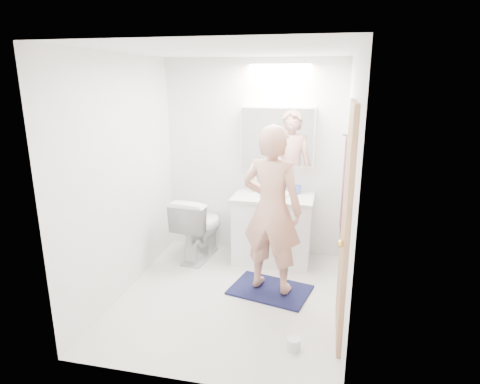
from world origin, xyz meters
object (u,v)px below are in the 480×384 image
(vanity_cabinet, at_px, (272,230))
(person, at_px, (272,210))
(toothbrush_cup, at_px, (297,190))
(toilet_paper_roll, at_px, (294,344))
(toilet, at_px, (199,227))
(soap_bottle_b, at_px, (259,184))
(soap_bottle_a, at_px, (255,183))
(medicine_cabinet, at_px, (278,136))

(vanity_cabinet, bearing_deg, person, -83.09)
(person, relative_size, toothbrush_cup, 16.19)
(vanity_cabinet, height_order, toilet_paper_roll, vanity_cabinet)
(toilet, relative_size, toothbrush_cup, 7.58)
(person, bearing_deg, toothbrush_cup, -87.58)
(person, height_order, toilet_paper_roll, person)
(toothbrush_cup, bearing_deg, soap_bottle_b, 177.60)
(vanity_cabinet, height_order, toothbrush_cup, toothbrush_cup)
(soap_bottle_b, distance_m, toothbrush_cup, 0.48)
(person, xyz_separation_m, toothbrush_cup, (0.18, 0.93, -0.03))
(person, bearing_deg, soap_bottle_b, -59.25)
(vanity_cabinet, xyz_separation_m, toilet, (-0.89, -0.11, 0.01))
(soap_bottle_a, bearing_deg, vanity_cabinet, -30.54)
(person, distance_m, soap_bottle_a, 0.98)
(vanity_cabinet, distance_m, person, 0.93)
(soap_bottle_a, bearing_deg, person, -69.28)
(medicine_cabinet, distance_m, toothbrush_cup, 0.69)
(toilet_paper_roll, bearing_deg, toilet, 130.15)
(toilet, distance_m, soap_bottle_a, 0.87)
(vanity_cabinet, relative_size, soap_bottle_a, 4.05)
(vanity_cabinet, height_order, person, person)
(medicine_cabinet, xyz_separation_m, toothbrush_cup, (0.26, -0.05, -0.63))
(medicine_cabinet, bearing_deg, soap_bottle_a, -167.04)
(soap_bottle_a, xyz_separation_m, soap_bottle_b, (0.05, 0.03, -0.03))
(vanity_cabinet, height_order, medicine_cabinet, medicine_cabinet)
(toilet, relative_size, toilet_paper_roll, 7.25)
(soap_bottle_b, bearing_deg, soap_bottle_a, -147.52)
(medicine_cabinet, xyz_separation_m, person, (0.09, -0.98, -0.60))
(toilet, height_order, toilet_paper_roll, toilet)
(soap_bottle_b, height_order, toothbrush_cup, soap_bottle_b)
(person, distance_m, toilet_paper_roll, 1.29)
(toilet, xyz_separation_m, toothbrush_cup, (1.16, 0.28, 0.47))
(vanity_cabinet, height_order, toilet, toilet)
(toilet, bearing_deg, toothbrush_cup, -159.52)
(toilet, bearing_deg, toilet_paper_roll, 137.32)
(toilet, xyz_separation_m, person, (0.99, -0.65, 0.50))
(person, bearing_deg, medicine_cabinet, -71.76)
(medicine_cabinet, bearing_deg, soap_bottle_b, -172.00)
(soap_bottle_a, relative_size, toothbrush_cup, 2.11)
(toilet, relative_size, soap_bottle_b, 4.80)
(medicine_cabinet, distance_m, soap_bottle_b, 0.63)
(toilet, bearing_deg, soap_bottle_a, -150.29)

